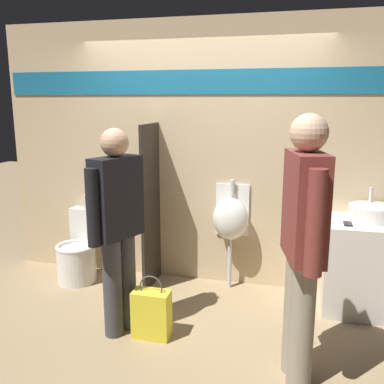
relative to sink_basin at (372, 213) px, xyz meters
The scene contains 11 objects.
ground_plane 1.90m from the sink_basin, 168.74° to the right, with size 16.00×16.00×0.00m, color #997F5B.
display_wall 1.72m from the sink_basin, behind, with size 4.36×0.07×2.70m.
sink_counter 0.50m from the sink_basin, 51.17° to the right, with size 0.89×0.61×0.84m.
sink_basin is the anchor object (origin of this frame).
cell_phone 0.29m from the sink_basin, 139.68° to the right, with size 0.07×0.14×0.01m.
divider_near_counter 2.10m from the sink_basin, behind, with size 0.03×0.50×1.68m.
urinal_near_counter 1.32m from the sink_basin, behind, with size 0.36×0.26×1.12m.
toilet 2.97m from the sink_basin, behind, with size 0.42×0.58×0.89m.
person_in_vest 1.39m from the sink_basin, 116.05° to the right, with size 0.30×0.62×1.83m.
person_with_lanyard 2.26m from the sink_basin, 155.00° to the right, with size 0.33×0.56×1.70m.
shopping_bag 2.14m from the sink_basin, 150.77° to the right, with size 0.30×0.17×0.53m.
Camera 1 is at (0.97, -3.68, 1.90)m, focal length 40.00 mm.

